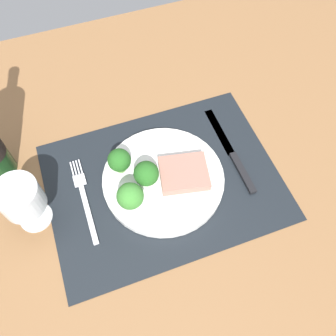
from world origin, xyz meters
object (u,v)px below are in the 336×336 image
at_px(plate, 163,179).
at_px(fork, 84,199).
at_px(steak, 184,173).
at_px(knife, 233,156).
at_px(wine_glass, 21,199).

distance_m(plate, fork, 0.16).
xyz_separation_m(steak, knife, (0.12, 0.02, -0.02)).
height_order(steak, knife, steak).
bearing_deg(steak, fork, 172.76).
bearing_deg(wine_glass, knife, -0.54).
bearing_deg(plate, steak, -15.87).
bearing_deg(plate, fork, 174.95).
relative_size(fork, wine_glass, 1.64).
distance_m(steak, knife, 0.12).
height_order(plate, steak, steak).
xyz_separation_m(plate, fork, (-0.16, 0.01, -0.01)).
height_order(knife, wine_glass, wine_glass).
relative_size(knife, wine_glass, 1.96).
bearing_deg(fork, knife, -4.83).
distance_m(steak, wine_glass, 0.30).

